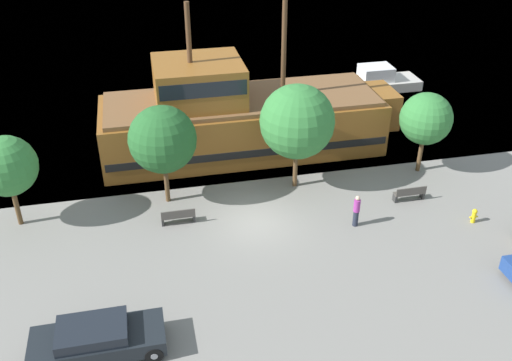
# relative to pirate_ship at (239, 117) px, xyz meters

# --- Properties ---
(ground_plane) EXTENTS (160.00, 160.00, 0.00)m
(ground_plane) POSITION_rel_pirate_ship_xyz_m (-0.63, -7.86, -2.13)
(ground_plane) COLOR gray
(water_surface) EXTENTS (80.00, 80.00, 0.00)m
(water_surface) POSITION_rel_pirate_ship_xyz_m (-0.63, 36.14, -2.13)
(water_surface) COLOR #38667F
(water_surface) RESTS_ON ground
(pirate_ship) EXTENTS (17.83, 5.61, 10.05)m
(pirate_ship) POSITION_rel_pirate_ship_xyz_m (0.00, 0.00, 0.00)
(pirate_ship) COLOR brown
(pirate_ship) RESTS_ON water_surface
(moored_boat_dockside) EXTENTS (5.86, 2.40, 1.79)m
(moored_boat_dockside) POSITION_rel_pirate_ship_xyz_m (12.24, 7.45, -1.47)
(moored_boat_dockside) COLOR #B7B2A8
(moored_boat_dockside) RESTS_ON water_surface
(parked_car_curb_front) EXTENTS (4.87, 1.96, 1.34)m
(parked_car_curb_front) POSITION_rel_pirate_ship_xyz_m (-8.13, -14.79, -1.44)
(parked_car_curb_front) COLOR black
(parked_car_curb_front) RESTS_ON ground_plane
(fire_hydrant) EXTENTS (0.42, 0.25, 0.76)m
(fire_hydrant) POSITION_rel_pirate_ship_xyz_m (9.90, -10.14, -1.72)
(fire_hydrant) COLOR yellow
(fire_hydrant) RESTS_ON ground_plane
(bench_promenade_east) EXTENTS (1.67, 0.45, 0.85)m
(bench_promenade_east) POSITION_rel_pirate_ship_xyz_m (7.66, -7.62, -1.69)
(bench_promenade_east) COLOR #4C4742
(bench_promenade_east) RESTS_ON ground_plane
(bench_promenade_west) EXTENTS (1.67, 0.45, 0.85)m
(bench_promenade_west) POSITION_rel_pirate_ship_xyz_m (-4.41, -7.14, -1.69)
(bench_promenade_west) COLOR #4C4742
(bench_promenade_west) RESTS_ON ground_plane
(pedestrian_walking_near) EXTENTS (0.32, 0.32, 1.71)m
(pedestrian_walking_near) POSITION_rel_pirate_ship_xyz_m (4.07, -9.15, -1.26)
(pedestrian_walking_near) COLOR #232838
(pedestrian_walking_near) RESTS_ON ground_plane
(tree_row_east) EXTENTS (2.89, 2.89, 4.72)m
(tree_row_east) POSITION_rel_pirate_ship_xyz_m (-12.07, -5.46, 1.14)
(tree_row_east) COLOR brown
(tree_row_east) RESTS_ON ground_plane
(tree_row_mideast) EXTENTS (3.42, 3.42, 5.32)m
(tree_row_mideast) POSITION_rel_pirate_ship_xyz_m (-4.75, -4.93, 1.48)
(tree_row_mideast) COLOR brown
(tree_row_mideast) RESTS_ON ground_plane
(tree_row_midwest) EXTENTS (3.91, 3.91, 5.83)m
(tree_row_midwest) POSITION_rel_pirate_ship_xyz_m (2.17, -4.89, 1.74)
(tree_row_midwest) COLOR brown
(tree_row_midwest) RESTS_ON ground_plane
(tree_row_west) EXTENTS (2.88, 2.88, 4.70)m
(tree_row_west) POSITION_rel_pirate_ship_xyz_m (9.55, -4.77, 1.12)
(tree_row_west) COLOR brown
(tree_row_west) RESTS_ON ground_plane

